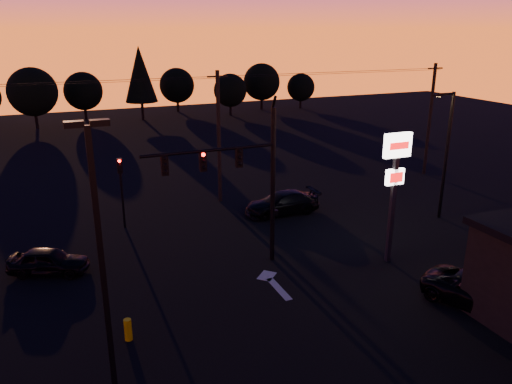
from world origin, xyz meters
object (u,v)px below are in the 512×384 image
(secondary_signal, at_px, (121,183))
(car_left, at_px, (49,261))
(pylon_sign, at_px, (395,171))
(car_right, at_px, (282,203))
(streetlight, at_px, (446,150))
(traffic_signal_mast, at_px, (243,173))
(parking_lot_light, at_px, (100,246))
(suv_parked, at_px, (482,293))
(bollard, at_px, (128,330))

(secondary_signal, bearing_deg, car_left, -133.03)
(pylon_sign, distance_m, car_right, 9.72)
(secondary_signal, relative_size, streetlight, 0.54)
(traffic_signal_mast, height_order, car_left, traffic_signal_mast)
(parking_lot_light, height_order, suv_parked, parking_lot_light)
(car_left, xyz_separation_m, car_right, (14.29, 3.21, 0.06))
(traffic_signal_mast, relative_size, parking_lot_light, 0.94)
(car_right, bearing_deg, streetlight, 64.27)
(bollard, bearing_deg, car_right, 41.94)
(traffic_signal_mast, height_order, parking_lot_light, parking_lot_light)
(parking_lot_light, relative_size, bollard, 10.13)
(suv_parked, bearing_deg, traffic_signal_mast, 112.23)
(traffic_signal_mast, distance_m, bollard, 9.04)
(parking_lot_light, bearing_deg, bollard, 71.63)
(traffic_signal_mast, distance_m, suv_parked, 11.98)
(secondary_signal, height_order, car_right, secondary_signal)
(car_left, distance_m, car_right, 14.65)
(streetlight, bearing_deg, traffic_signal_mast, -173.86)
(car_right, height_order, suv_parked, car_right)
(car_right, bearing_deg, car_left, -76.36)
(car_left, bearing_deg, pylon_sign, -85.19)
(parking_lot_light, relative_size, streetlight, 1.14)
(pylon_sign, distance_m, suv_parked, 6.85)
(streetlight, distance_m, suv_parked, 11.66)
(parking_lot_light, distance_m, suv_parked, 16.14)
(parking_lot_light, bearing_deg, streetlight, 21.65)
(streetlight, distance_m, bollard, 21.72)
(secondary_signal, height_order, car_left, secondary_signal)
(secondary_signal, relative_size, car_left, 1.13)
(traffic_signal_mast, xyz_separation_m, bollard, (-6.53, -4.35, -4.49))
(pylon_sign, bearing_deg, suv_parked, -79.80)
(car_right, bearing_deg, pylon_sign, 14.64)
(secondary_signal, relative_size, parking_lot_light, 0.48)
(parking_lot_light, xyz_separation_m, pylon_sign, (14.50, 4.50, -0.36))
(pylon_sign, relative_size, car_left, 1.77)
(pylon_sign, xyz_separation_m, suv_parked, (0.95, -5.30, -4.23))
(traffic_signal_mast, relative_size, suv_parked, 1.73)
(traffic_signal_mast, xyz_separation_m, streetlight, (14.01, 1.51, -0.52))
(secondary_signal, height_order, suv_parked, secondary_signal)
(car_left, bearing_deg, suv_parked, -98.70)
(streetlight, distance_m, car_left, 23.61)
(parking_lot_light, xyz_separation_m, suv_parked, (15.45, -0.80, -4.58))
(pylon_sign, bearing_deg, parking_lot_light, -162.77)
(car_left, relative_size, suv_parked, 0.78)
(pylon_sign, height_order, car_left, pylon_sign)
(parking_lot_light, bearing_deg, car_right, 46.33)
(traffic_signal_mast, xyz_separation_m, pylon_sign, (7.10, -2.49, -0.02))
(pylon_sign, bearing_deg, bollard, -172.23)
(traffic_signal_mast, distance_m, streetlight, 14.10)
(pylon_sign, bearing_deg, car_right, 103.64)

